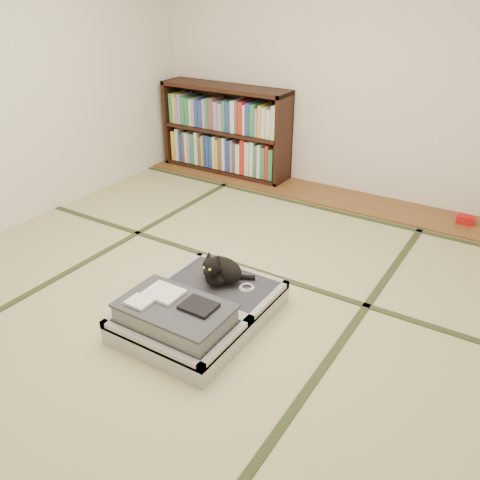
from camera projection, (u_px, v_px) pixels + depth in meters
The scene contains 10 objects.
floor at pixel (207, 290), 3.50m from camera, with size 4.50×4.50×0.00m, color tan.
wood_strip at pixel (325, 195), 5.00m from camera, with size 4.00×0.50×0.02m, color brown.
red_item at pixel (466, 220), 4.39m from camera, with size 0.15×0.09×0.07m, color #B20E0F.
room_shell at pixel (199, 69), 2.83m from camera, with size 4.50×4.50×4.50m.
tatami_borders at pixel (244, 260), 3.87m from camera, with size 4.00×4.50×0.01m.
bookcase at pixel (225, 132), 5.42m from camera, with size 1.44×0.33×0.93m.
suitcase at pixel (196, 311), 3.11m from camera, with size 0.73×0.97×0.29m.
cat at pixel (220, 271), 3.27m from camera, with size 0.32×0.33×0.26m.
cable_coil at pixel (247, 287), 3.25m from camera, with size 0.10×0.10×0.02m.
hanger at pixel (155, 296), 3.42m from camera, with size 0.42×0.30×0.01m.
Camera 1 is at (1.76, -2.37, 1.92)m, focal length 38.00 mm.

